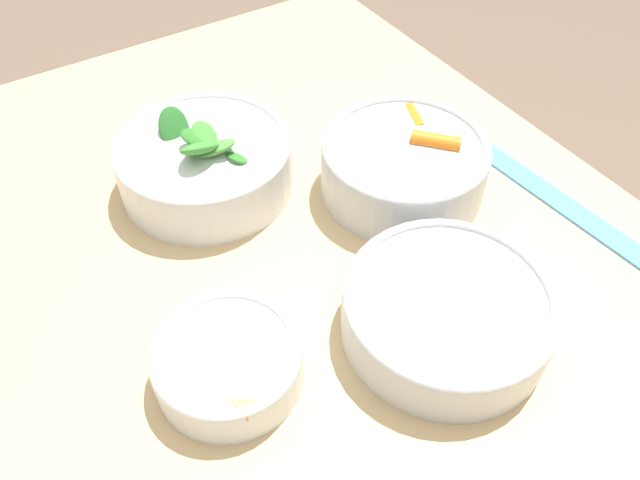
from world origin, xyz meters
TOP-DOWN VIEW (x-y plane):
  - dining_table at (0.00, 0.00)m, footprint 1.01×0.76m
  - bowl_carrots at (-0.04, 0.17)m, footprint 0.18×0.18m
  - bowl_greens at (-0.17, -0.02)m, footprint 0.19×0.19m
  - bowl_beans_hotdog at (0.13, 0.08)m, footprint 0.19×0.19m
  - bowl_cookies at (0.07, -0.11)m, footprint 0.13×0.13m
  - ruler at (0.07, 0.30)m, footprint 0.26×0.05m

SIDE VIEW (x-z plane):
  - dining_table at x=0.00m, z-range 0.24..0.99m
  - ruler at x=0.07m, z-range 0.75..0.75m
  - bowl_cookies at x=0.07m, z-range 0.75..0.80m
  - bowl_beans_hotdog at x=0.13m, z-range 0.75..0.80m
  - bowl_greens at x=-0.17m, z-range 0.74..0.83m
  - bowl_carrots at x=-0.04m, z-range 0.75..0.82m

